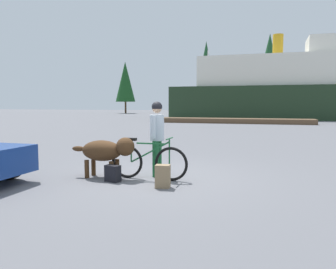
% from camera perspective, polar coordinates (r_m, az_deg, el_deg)
% --- Properties ---
extents(ground_plane, '(160.00, 160.00, 0.00)m').
position_cam_1_polar(ground_plane, '(7.69, -2.43, -7.13)').
color(ground_plane, slate).
extents(bicycle, '(1.74, 0.44, 0.92)m').
position_cam_1_polar(bicycle, '(7.40, -3.34, -4.52)').
color(bicycle, black).
rests_on(bicycle, ground_plane).
extents(person_cyclist, '(0.32, 0.53, 1.69)m').
position_cam_1_polar(person_cyclist, '(7.66, -1.85, 0.49)').
color(person_cyclist, '#19592D').
rests_on(person_cyclist, ground_plane).
extents(dog, '(1.51, 0.54, 0.91)m').
position_cam_1_polar(dog, '(7.64, -10.27, -2.68)').
color(dog, '#472D19').
rests_on(dog, ground_plane).
extents(backpack, '(0.30, 0.23, 0.45)m').
position_cam_1_polar(backpack, '(6.69, -0.88, -7.00)').
color(backpack, '#8C7251').
rests_on(backpack, ground_plane).
extents(handbag_pannier, '(0.36, 0.26, 0.35)m').
position_cam_1_polar(handbag_pannier, '(7.31, -9.23, -6.45)').
color(handbag_pannier, black).
rests_on(handbag_pannier, ground_plane).
extents(dock_pier, '(13.14, 2.19, 0.40)m').
position_cam_1_polar(dock_pier, '(29.75, 10.87, 2.28)').
color(dock_pier, brown).
rests_on(dock_pier, ground_plane).
extents(ferry_boat, '(29.34, 7.76, 9.08)m').
position_cam_1_polar(ferry_boat, '(39.50, 23.03, 7.04)').
color(ferry_boat, '#1E331E').
rests_on(ferry_boat, ground_plane).
extents(sailboat_moored, '(8.25, 2.31, 7.74)m').
position_cam_1_polar(sailboat_moored, '(40.02, 6.61, 3.45)').
color(sailboat_moored, navy).
rests_on(sailboat_moored, ground_plane).
extents(pine_tree_far_left, '(3.42, 3.42, 8.96)m').
position_cam_1_polar(pine_tree_far_left, '(60.47, -7.15, 8.74)').
color(pine_tree_far_left, '#4C331E').
rests_on(pine_tree_far_left, ground_plane).
extents(pine_tree_center, '(4.01, 4.01, 12.03)m').
position_cam_1_polar(pine_tree_center, '(53.97, 16.58, 11.25)').
color(pine_tree_center, '#4C331E').
rests_on(pine_tree_center, ground_plane).
extents(pine_tree_far_right, '(3.30, 3.30, 9.84)m').
position_cam_1_polar(pine_tree_far_right, '(55.78, 25.66, 9.40)').
color(pine_tree_far_right, '#4C331E').
rests_on(pine_tree_far_right, ground_plane).
extents(pine_tree_mid_back, '(3.60, 3.60, 12.41)m').
position_cam_1_polar(pine_tree_mid_back, '(60.52, 6.39, 10.97)').
color(pine_tree_mid_back, '#4C331E').
rests_on(pine_tree_mid_back, ground_plane).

